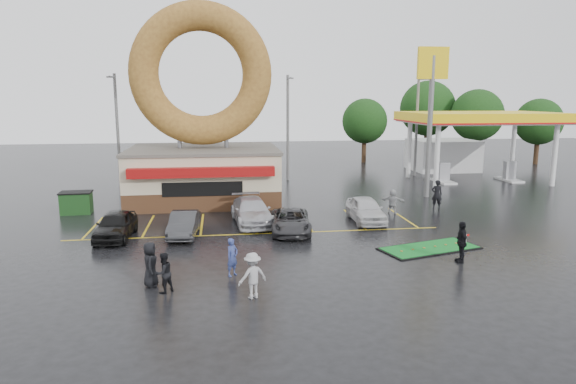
{
  "coord_description": "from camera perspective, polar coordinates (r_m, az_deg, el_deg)",
  "views": [
    {
      "loc": [
        -1.92,
        -23.03,
        7.21
      ],
      "look_at": [
        1.67,
        3.55,
        2.2
      ],
      "focal_mm": 32.0,
      "sensor_mm": 36.0,
      "label": 1
    }
  ],
  "objects": [
    {
      "name": "car_dgrey",
      "position": [
        27.41,
        -11.49,
        -3.53
      ],
      "size": [
        1.61,
        3.92,
        1.26
      ],
      "primitive_type": "imported",
      "rotation": [
        0.0,
        0.0,
        -0.07
      ],
      "color": "#2E2E31",
      "rests_on": "ground"
    },
    {
      "name": "person_walker_near",
      "position": [
        32.6,
        11.55,
        -1.02
      ],
      "size": [
        1.5,
        1.01,
        1.55
      ],
      "primitive_type": "imported",
      "rotation": [
        0.0,
        0.0,
        2.72
      ],
      "color": "#99999B",
      "rests_on": "ground"
    },
    {
      "name": "car_white",
      "position": [
        30.24,
        8.62,
        -1.93
      ],
      "size": [
        1.77,
        4.26,
        1.44
      ],
      "primitive_type": "imported",
      "rotation": [
        0.0,
        0.0,
        -0.01
      ],
      "color": "silver",
      "rests_on": "ground"
    },
    {
      "name": "person_walker_far",
      "position": [
        34.59,
        16.21,
        -0.27
      ],
      "size": [
        0.77,
        0.58,
        1.91
      ],
      "primitive_type": "imported",
      "rotation": [
        0.0,
        0.0,
        2.95
      ],
      "color": "black",
      "rests_on": "ground"
    },
    {
      "name": "donut_shop",
      "position": [
        36.13,
        -9.43,
        6.08
      ],
      "size": [
        10.2,
        8.7,
        13.5
      ],
      "color": "#472B19",
      "rests_on": "ground"
    },
    {
      "name": "gas_station",
      "position": [
        49.26,
        18.86,
        5.93
      ],
      "size": [
        12.3,
        13.65,
        5.9
      ],
      "color": "silver",
      "rests_on": "ground"
    },
    {
      "name": "person_hoodie",
      "position": [
        18.78,
        -3.96,
        -9.25
      ],
      "size": [
        1.26,
        1.01,
        1.7
      ],
      "primitive_type": "imported",
      "rotation": [
        0.0,
        0.0,
        3.55
      ],
      "color": "#9A9A9D",
      "rests_on": "ground"
    },
    {
      "name": "streetlight_mid",
      "position": [
        44.41,
        -0.02,
        7.45
      ],
      "size": [
        0.4,
        2.21,
        9.0
      ],
      "color": "slate",
      "rests_on": "ground"
    },
    {
      "name": "car_grey",
      "position": [
        27.59,
        0.3,
        -3.25
      ],
      "size": [
        2.46,
        4.6,
        1.23
      ],
      "primitive_type": "imported",
      "rotation": [
        0.0,
        0.0,
        -0.1
      ],
      "color": "#303032",
      "rests_on": "ground"
    },
    {
      "name": "putting_green",
      "position": [
        25.69,
        15.45,
        -6.02
      ],
      "size": [
        5.18,
        3.33,
        0.6
      ],
      "color": "black",
      "rests_on": "ground"
    },
    {
      "name": "tree_far_a",
      "position": [
        59.97,
        20.27,
        8.0
      ],
      "size": [
        5.6,
        5.6,
        8.0
      ],
      "color": "#332114",
      "rests_on": "ground"
    },
    {
      "name": "shell_sign",
      "position": [
        38.08,
        15.65,
        10.45
      ],
      "size": [
        2.2,
        0.36,
        10.6
      ],
      "color": "slate",
      "rests_on": "ground"
    },
    {
      "name": "streetlight_left",
      "position": [
        43.77,
        -18.45,
        6.86
      ],
      "size": [
        0.4,
        2.21,
        9.0
      ],
      "color": "slate",
      "rests_on": "ground"
    },
    {
      "name": "person_blackjkt",
      "position": [
        19.83,
        -13.66,
        -8.71
      ],
      "size": [
        0.94,
        0.92,
        1.52
      ],
      "primitive_type": "imported",
      "rotation": [
        0.0,
        0.0,
        3.88
      ],
      "color": "black",
      "rests_on": "ground"
    },
    {
      "name": "dumpster",
      "position": [
        34.61,
        -22.45,
        -1.16
      ],
      "size": [
        1.86,
        1.3,
        1.3
      ],
      "primitive_type": "cube",
      "rotation": [
        0.0,
        0.0,
        0.05
      ],
      "color": "#1A4319",
      "rests_on": "ground"
    },
    {
      "name": "tree_far_d",
      "position": [
        57.35,
        8.52,
        7.79
      ],
      "size": [
        4.9,
        4.9,
        7.0
      ],
      "color": "#332114",
      "rests_on": "ground"
    },
    {
      "name": "ground",
      "position": [
        24.21,
        -2.81,
        -6.76
      ],
      "size": [
        120.0,
        120.0,
        0.0
      ],
      "primitive_type": "plane",
      "color": "black",
      "rests_on": "ground"
    },
    {
      "name": "person_bystander",
      "position": [
        20.54,
        -15.05,
        -7.78
      ],
      "size": [
        0.59,
        0.87,
        1.74
      ],
      "primitive_type": "imported",
      "rotation": [
        0.0,
        0.0,
        1.61
      ],
      "color": "black",
      "rests_on": "ground"
    },
    {
      "name": "tree_far_c",
      "position": [
        61.86,
        15.25,
        8.94
      ],
      "size": [
        6.3,
        6.3,
        9.0
      ],
      "color": "#332114",
      "rests_on": "ground"
    },
    {
      "name": "tree_far_b",
      "position": [
        61.34,
        26.11,
        7.01
      ],
      "size": [
        4.9,
        4.9,
        7.0
      ],
      "color": "#332114",
      "rests_on": "ground"
    },
    {
      "name": "person_blue",
      "position": [
        21.12,
        -6.21,
        -7.2
      ],
      "size": [
        0.67,
        0.67,
        1.57
      ],
      "primitive_type": "imported",
      "rotation": [
        0.0,
        0.0,
        0.78
      ],
      "color": "navy",
      "rests_on": "ground"
    },
    {
      "name": "streetlight_right",
      "position": [
        48.45,
        14.15,
        7.39
      ],
      "size": [
        0.4,
        2.21,
        9.0
      ],
      "color": "slate",
      "rests_on": "ground"
    },
    {
      "name": "car_silver",
      "position": [
        29.54,
        -4.07,
        -2.14
      ],
      "size": [
        2.47,
        5.14,
        1.44
      ],
      "primitive_type": "imported",
      "rotation": [
        0.0,
        0.0,
        0.09
      ],
      "color": "#B5B5BB",
      "rests_on": "ground"
    },
    {
      "name": "car_black",
      "position": [
        27.84,
        -18.6,
        -3.5
      ],
      "size": [
        1.88,
        4.23,
        1.41
      ],
      "primitive_type": "imported",
      "rotation": [
        0.0,
        0.0,
        -0.05
      ],
      "color": "black",
      "rests_on": "ground"
    },
    {
      "name": "person_cameraman",
      "position": [
        23.89,
        18.71,
        -5.27
      ],
      "size": [
        0.6,
        1.13,
        1.84
      ],
      "primitive_type": "imported",
      "rotation": [
        0.0,
        0.0,
        -1.71
      ],
      "color": "black",
      "rests_on": "ground"
    }
  ]
}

